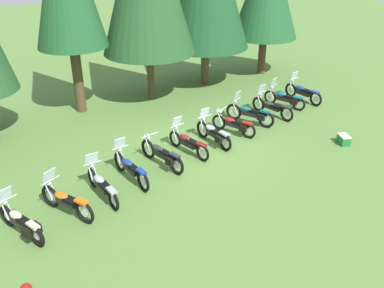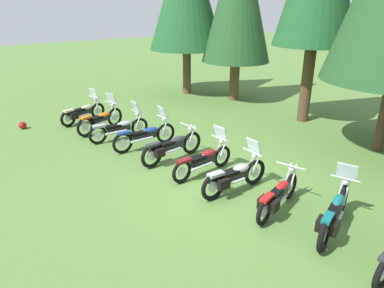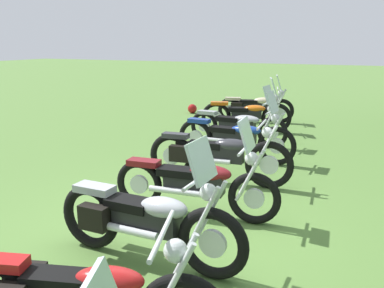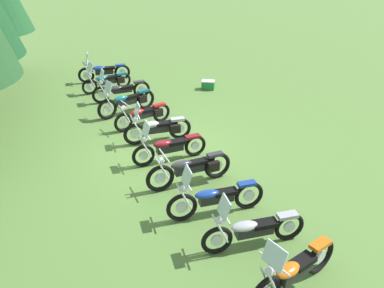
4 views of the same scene
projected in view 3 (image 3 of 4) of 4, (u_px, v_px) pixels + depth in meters
The scene contains 9 objects.
ground_plane at pixel (175, 232), 5.10m from camera, with size 80.00×80.00×0.00m, color #547A38.
motorcycle_0 at pixel (255, 106), 11.92m from camera, with size 0.89×2.11×1.35m.
motorcycle_1 at pixel (247, 114), 10.57m from camera, with size 0.96×2.18×1.39m.
motorcycle_2 at pixel (238, 124), 9.35m from camera, with size 0.64×2.32×1.35m.
motorcycle_3 at pixel (236, 136), 8.08m from camera, with size 0.64×2.41×1.38m.
motorcycle_4 at pixel (216, 155), 6.76m from camera, with size 0.77×2.40×1.04m.
motorcycle_5 at pixel (196, 182), 5.46m from camera, with size 0.67×2.28×1.35m.
motorcycle_6 at pixel (145, 219), 4.30m from camera, with size 0.70×2.21×1.38m.
dropped_helmet at pixel (192, 109), 13.49m from camera, with size 0.30×0.30×0.30m, color maroon.
Camera 3 is at (4.18, 2.14, 2.26)m, focal length 39.08 mm.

